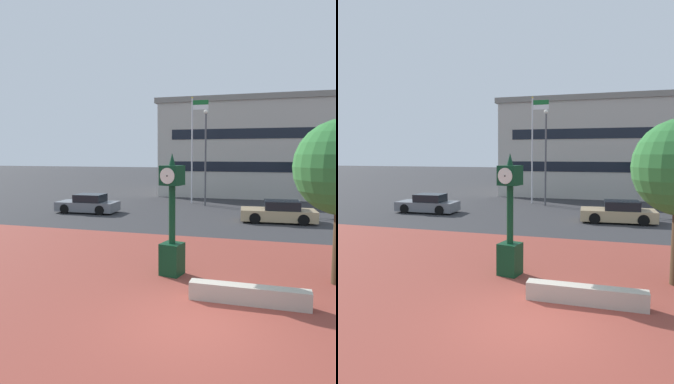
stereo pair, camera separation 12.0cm
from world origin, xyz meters
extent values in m
plane|color=#2D2D30|center=(0.00, 0.00, 0.00)|extent=(200.00, 200.00, 0.00)
cube|color=brown|center=(0.00, 2.48, 0.00)|extent=(44.00, 12.96, 0.01)
cube|color=#ADA393|center=(1.18, 1.55, 0.25)|extent=(3.20, 0.42, 0.50)
cube|color=#0C381E|center=(-1.42, 3.29, 0.53)|extent=(0.79, 0.79, 1.07)
cylinder|color=#0C381E|center=(-1.42, 3.29, 2.04)|extent=(0.22, 0.22, 1.93)
cube|color=#0C381E|center=(-1.42, 3.29, 3.32)|extent=(0.77, 0.77, 0.64)
cylinder|color=silver|center=(-1.34, 3.62, 3.32)|extent=(0.51, 0.14, 0.51)
sphere|color=black|center=(-1.34, 3.64, 3.32)|extent=(0.05, 0.05, 0.05)
cylinder|color=silver|center=(-1.49, 2.96, 3.32)|extent=(0.51, 0.14, 0.51)
sphere|color=black|center=(-1.49, 2.94, 3.32)|extent=(0.05, 0.05, 0.05)
cone|color=#0C381E|center=(-1.42, 3.29, 3.84)|extent=(0.22, 0.22, 0.40)
cube|color=slate|center=(-10.43, 14.27, 0.44)|extent=(4.20, 1.89, 0.64)
cube|color=black|center=(-10.22, 14.27, 1.00)|extent=(1.95, 1.58, 0.56)
cylinder|color=black|center=(-11.69, 13.40, 0.32)|extent=(0.65, 0.24, 0.64)
cylinder|color=black|center=(-11.74, 15.06, 0.32)|extent=(0.65, 0.24, 0.64)
cylinder|color=black|center=(-9.11, 13.48, 0.32)|extent=(0.65, 0.24, 0.64)
cylinder|color=black|center=(-9.16, 15.13, 0.32)|extent=(0.65, 0.24, 0.64)
cube|color=tan|center=(2.18, 14.11, 0.44)|extent=(4.40, 2.11, 0.64)
cube|color=black|center=(2.39, 14.13, 1.00)|extent=(2.07, 1.71, 0.56)
cylinder|color=black|center=(0.90, 13.17, 0.32)|extent=(0.65, 0.26, 0.64)
cylinder|color=black|center=(0.79, 14.90, 0.32)|extent=(0.65, 0.26, 0.64)
cylinder|color=black|center=(3.56, 13.33, 0.32)|extent=(0.65, 0.26, 0.64)
cylinder|color=black|center=(3.45, 15.06, 0.32)|extent=(0.65, 0.26, 0.64)
cylinder|color=silver|center=(-4.50, 20.97, 4.24)|extent=(0.12, 0.12, 8.48)
sphere|color=gold|center=(-4.50, 20.97, 8.54)|extent=(0.14, 0.14, 0.14)
cube|color=#19662D|center=(-3.81, 20.97, 8.14)|extent=(1.25, 0.02, 0.37)
cube|color=white|center=(-3.81, 20.97, 7.77)|extent=(1.25, 0.02, 0.37)
cube|color=#B2ADA3|center=(5.47, 31.11, 4.36)|extent=(28.03, 13.10, 8.73)
cube|color=gray|center=(5.47, 31.11, 8.98)|extent=(28.60, 13.36, 0.50)
cube|color=black|center=(5.47, 24.54, 2.91)|extent=(25.23, 0.04, 0.90)
cube|color=black|center=(5.47, 24.54, 5.82)|extent=(25.23, 0.04, 0.90)
cylinder|color=#4C4C51|center=(-3.15, 19.67, 3.54)|extent=(0.14, 0.14, 7.07)
sphere|color=white|center=(-3.15, 19.67, 7.22)|extent=(0.36, 0.36, 0.36)
camera|label=1|loc=(1.63, -8.02, 4.00)|focal=33.76mm
camera|label=2|loc=(1.74, -7.99, 4.00)|focal=33.76mm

